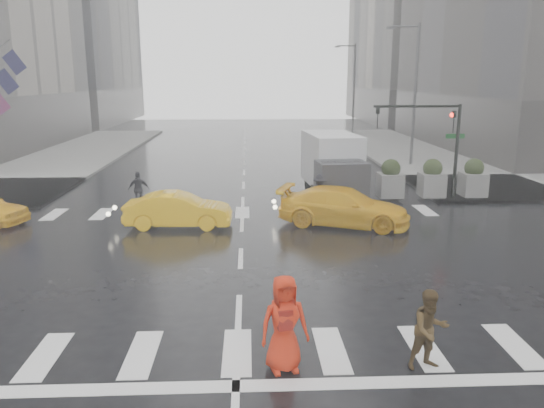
{
  "coord_description": "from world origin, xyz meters",
  "views": [
    {
      "loc": [
        0.28,
        -16.2,
        5.63
      ],
      "look_at": [
        1.1,
        2.0,
        1.31
      ],
      "focal_mm": 35.0,
      "sensor_mm": 36.0,
      "label": 1
    }
  ],
  "objects_px": {
    "pedestrian_orange": "(284,323)",
    "traffic_signal_pole": "(437,132)",
    "pedestrian_brown": "(430,330)",
    "box_truck": "(334,166)",
    "taxi_mid": "(178,210)"
  },
  "relations": [
    {
      "from": "pedestrian_orange",
      "to": "traffic_signal_pole",
      "type": "bearing_deg",
      "value": 49.53
    },
    {
      "from": "pedestrian_brown",
      "to": "box_truck",
      "type": "xyz_separation_m",
      "value": [
        0.46,
        14.99,
        0.82
      ]
    },
    {
      "from": "taxi_mid",
      "to": "box_truck",
      "type": "xyz_separation_m",
      "value": [
        6.72,
        4.36,
        0.97
      ]
    },
    {
      "from": "pedestrian_brown",
      "to": "pedestrian_orange",
      "type": "xyz_separation_m",
      "value": [
        -2.86,
        0.07,
        0.16
      ]
    },
    {
      "from": "pedestrian_orange",
      "to": "taxi_mid",
      "type": "distance_m",
      "value": 11.1
    },
    {
      "from": "pedestrian_orange",
      "to": "taxi_mid",
      "type": "relative_size",
      "value": 0.48
    },
    {
      "from": "pedestrian_brown",
      "to": "box_truck",
      "type": "relative_size",
      "value": 0.28
    },
    {
      "from": "pedestrian_orange",
      "to": "box_truck",
      "type": "bearing_deg",
      "value": 65.63
    },
    {
      "from": "traffic_signal_pole",
      "to": "pedestrian_orange",
      "type": "height_order",
      "value": "traffic_signal_pole"
    },
    {
      "from": "pedestrian_brown",
      "to": "box_truck",
      "type": "bearing_deg",
      "value": 76.02
    },
    {
      "from": "traffic_signal_pole",
      "to": "box_truck",
      "type": "height_order",
      "value": "traffic_signal_pole"
    },
    {
      "from": "traffic_signal_pole",
      "to": "box_truck",
      "type": "bearing_deg",
      "value": 177.76
    },
    {
      "from": "pedestrian_brown",
      "to": "box_truck",
      "type": "distance_m",
      "value": 15.02
    },
    {
      "from": "pedestrian_brown",
      "to": "taxi_mid",
      "type": "xyz_separation_m",
      "value": [
        -6.26,
        10.64,
        -0.15
      ]
    },
    {
      "from": "pedestrian_orange",
      "to": "pedestrian_brown",
      "type": "bearing_deg",
      "value": -13.21
    }
  ]
}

